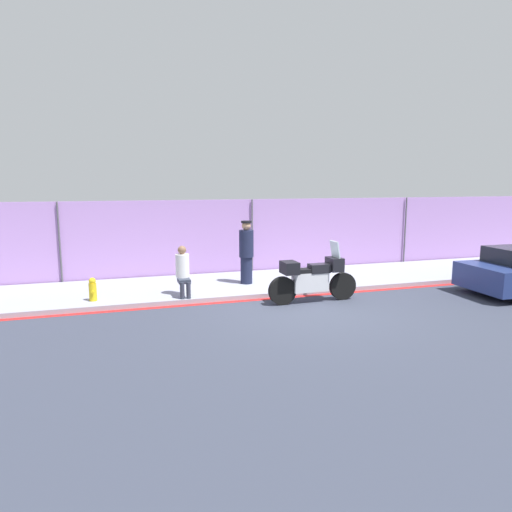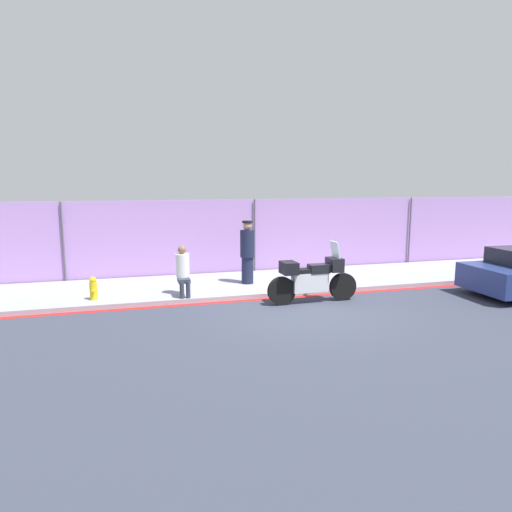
{
  "view_description": "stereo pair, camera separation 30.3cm",
  "coord_description": "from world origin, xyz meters",
  "px_view_note": "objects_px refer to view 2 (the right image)",
  "views": [
    {
      "loc": [
        -4.22,
        -9.59,
        2.99
      ],
      "look_at": [
        -0.77,
        1.53,
        1.1
      ],
      "focal_mm": 32.0,
      "sensor_mm": 36.0,
      "label": 1
    },
    {
      "loc": [
        -3.93,
        -9.67,
        2.99
      ],
      "look_at": [
        -0.77,
        1.53,
        1.1
      ],
      "focal_mm": 32.0,
      "sensor_mm": 36.0,
      "label": 2
    }
  ],
  "objects_px": {
    "motorcycle": "(312,278)",
    "officer_standing": "(247,252)",
    "fire_hydrant": "(93,288)",
    "person_seated_on_curb": "(183,268)"
  },
  "relations": [
    {
      "from": "motorcycle",
      "to": "person_seated_on_curb",
      "type": "bearing_deg",
      "value": 158.43
    },
    {
      "from": "motorcycle",
      "to": "officer_standing",
      "type": "xyz_separation_m",
      "value": [
        -1.13,
        2.04,
        0.42
      ]
    },
    {
      "from": "motorcycle",
      "to": "officer_standing",
      "type": "height_order",
      "value": "officer_standing"
    },
    {
      "from": "officer_standing",
      "to": "person_seated_on_curb",
      "type": "xyz_separation_m",
      "value": [
        -1.93,
        -0.88,
        -0.21
      ]
    },
    {
      "from": "motorcycle",
      "to": "fire_hydrant",
      "type": "relative_size",
      "value": 4.1
    },
    {
      "from": "officer_standing",
      "to": "person_seated_on_curb",
      "type": "relative_size",
      "value": 1.41
    },
    {
      "from": "motorcycle",
      "to": "officer_standing",
      "type": "bearing_deg",
      "value": 118.28
    },
    {
      "from": "fire_hydrant",
      "to": "person_seated_on_curb",
      "type": "bearing_deg",
      "value": -3.12
    },
    {
      "from": "motorcycle",
      "to": "officer_standing",
      "type": "distance_m",
      "value": 2.37
    },
    {
      "from": "person_seated_on_curb",
      "to": "fire_hydrant",
      "type": "height_order",
      "value": "person_seated_on_curb"
    }
  ]
}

